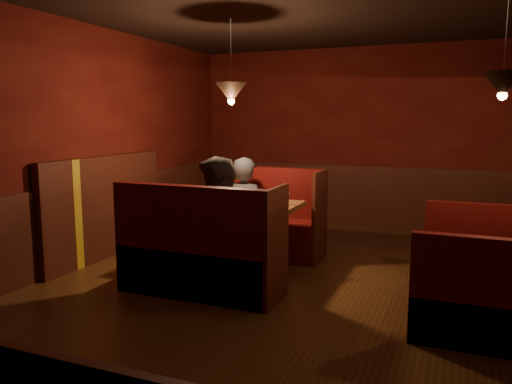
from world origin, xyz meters
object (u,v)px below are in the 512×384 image
at_px(second_bench_near, 497,313).
at_px(main_bench_far, 262,226).
at_px(diner_a, 245,194).
at_px(main_table, 233,219).
at_px(diner_b, 220,207).
at_px(second_bench_far, 488,265).
at_px(main_bench_near, 199,260).
at_px(second_table, 490,265).

bearing_deg(second_bench_near, main_bench_far, 144.95).
xyz_separation_m(second_bench_near, diner_a, (-2.83, 1.63, 0.53)).
relative_size(main_table, diner_b, 0.87).
height_order(second_bench_far, second_bench_near, same).
bearing_deg(diner_a, main_bench_far, -104.65).
relative_size(main_table, second_bench_near, 1.20).
relative_size(main_bench_near, second_bench_far, 1.32).
relative_size(main_bench_near, second_bench_near, 1.32).
bearing_deg(second_bench_near, main_table, 159.13).
distance_m(second_table, diner_a, 2.98).
height_order(second_bench_far, diner_a, diner_a).
xyz_separation_m(main_bench_far, second_bench_far, (2.70, -0.53, -0.07)).
bearing_deg(main_bench_near, main_table, 91.14).
distance_m(second_bench_near, diner_a, 3.31).
relative_size(second_bench_far, diner_a, 0.77).
xyz_separation_m(main_bench_far, diner_b, (0.09, -1.42, 0.50)).
xyz_separation_m(main_bench_near, second_bench_far, (2.70, 1.19, -0.07)).
bearing_deg(diner_a, main_table, 112.76).
bearing_deg(second_table, diner_b, -175.27).
distance_m(main_bench_near, diner_b, 0.59).
distance_m(main_table, second_table, 2.71).
distance_m(main_bench_far, second_bench_far, 2.75).
relative_size(main_table, second_table, 1.33).
xyz_separation_m(main_table, main_bench_far, (0.02, 0.86, -0.26)).
relative_size(main_table, diner_a, 0.92).
xyz_separation_m(main_bench_far, main_bench_near, (0.00, -1.72, 0.00)).
bearing_deg(second_table, diner_a, 161.23).
height_order(main_bench_near, diner_a, diner_a).
relative_size(diner_a, diner_b, 0.95).
height_order(second_bench_near, diner_a, diner_a).
distance_m(main_bench_near, second_bench_far, 2.95).
bearing_deg(diner_b, diner_a, 116.82).
relative_size(second_table, second_bench_far, 0.90).
xyz_separation_m(second_bench_far, second_bench_near, (0.00, -1.36, 0.00)).
height_order(main_table, second_bench_far, main_table).
xyz_separation_m(main_bench_near, second_table, (2.67, 0.50, 0.12)).
bearing_deg(main_bench_far, second_bench_far, -11.12).
relative_size(main_bench_far, main_bench_near, 1.00).
bearing_deg(main_bench_far, second_table, -24.39).
bearing_deg(second_bench_near, diner_b, 169.81).
height_order(main_bench_near, second_bench_far, main_bench_near).
bearing_deg(diner_b, second_table, 20.62).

